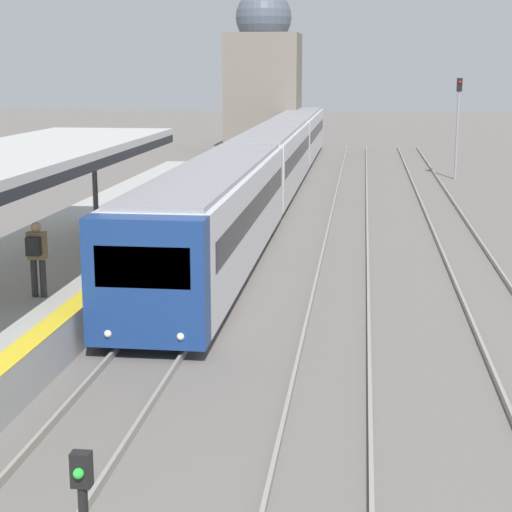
{
  "coord_description": "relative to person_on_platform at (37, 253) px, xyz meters",
  "views": [
    {
      "loc": [
        4.29,
        -5.74,
        5.8
      ],
      "look_at": [
        1.91,
        13.35,
        1.61
      ],
      "focal_mm": 60.0,
      "sensor_mm": 36.0,
      "label": 1
    }
  ],
  "objects": [
    {
      "name": "person_on_platform",
      "position": [
        0.0,
        0.0,
        0.0
      ],
      "size": [
        0.4,
        0.4,
        1.66
      ],
      "color": "#2D2D33",
      "rests_on": "station_platform"
    },
    {
      "name": "train_near",
      "position": [
        2.68,
        23.34,
        -0.22
      ],
      "size": [
        2.53,
        49.22,
        3.05
      ],
      "color": "navy",
      "rests_on": "ground_plane"
    },
    {
      "name": "signal_mast_far",
      "position": [
        11.98,
        29.83,
        1.45
      ],
      "size": [
        0.28,
        0.29,
        5.39
      ],
      "color": "gray",
      "rests_on": "ground_plane"
    },
    {
      "name": "distant_domed_building",
      "position": [
        -0.35,
        45.75,
        3.45
      ],
      "size": [
        5.23,
        5.23,
        11.51
      ],
      "color": "slate",
      "rests_on": "ground_plane"
    }
  ]
}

